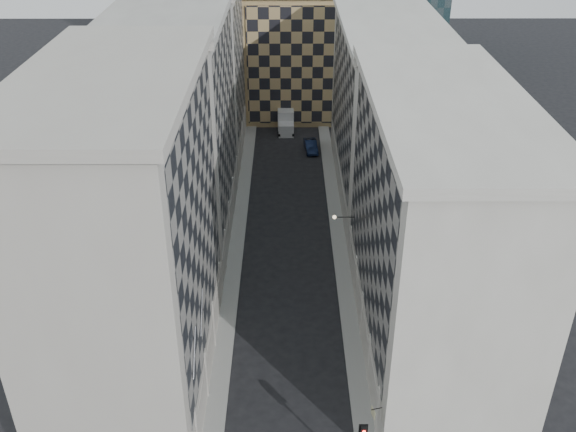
{
  "coord_description": "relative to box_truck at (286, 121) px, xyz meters",
  "views": [
    {
      "loc": [
        -0.15,
        -26.32,
        35.2
      ],
      "look_at": [
        -0.04,
        14.19,
        11.95
      ],
      "focal_mm": 40.0,
      "sensor_mm": 36.0,
      "label": 1
    }
  ],
  "objects": [
    {
      "name": "flagpoles_left",
      "position": [
        -5.65,
        -53.95,
        6.68
      ],
      "size": [
        0.1,
        6.33,
        2.33
      ],
      "color": "gray",
      "rests_on": "ground"
    },
    {
      "name": "sidewalk_east",
      "position": [
        5.5,
        -29.95,
        -1.24
      ],
      "size": [
        1.5,
        100.0,
        0.15
      ],
      "primitive_type": "cube",
      "color": "gray",
      "rests_on": "ground"
    },
    {
      "name": "tan_block",
      "position": [
        2.25,
        7.95,
        8.12
      ],
      "size": [
        16.8,
        14.8,
        18.8
      ],
      "color": "#A58157",
      "rests_on": "ground"
    },
    {
      "name": "bldg_left_b",
      "position": [
        -10.63,
        -26.95,
        10.01
      ],
      "size": [
        10.8,
        22.8,
        22.7
      ],
      "color": "gray",
      "rests_on": "ground"
    },
    {
      "name": "box_truck",
      "position": [
        0.0,
        0.0,
        0.0
      ],
      "size": [
        2.38,
        5.57,
        3.03
      ],
      "rotation": [
        0.0,
        0.0,
        0.02
      ],
      "color": "silver",
      "rests_on": "ground"
    },
    {
      "name": "bldg_left_c",
      "position": [
        -10.63,
        -4.95,
        9.51
      ],
      "size": [
        10.8,
        22.8,
        21.7
      ],
      "color": "#A7A096",
      "rests_on": "ground"
    },
    {
      "name": "bldg_right_a",
      "position": [
        11.13,
        -44.95,
        9.0
      ],
      "size": [
        10.8,
        26.8,
        20.7
      ],
      "color": "#B7B2A8",
      "rests_on": "ground"
    },
    {
      "name": "dark_car",
      "position": [
        3.36,
        -7.41,
        -0.6
      ],
      "size": [
        1.93,
        4.51,
        1.45
      ],
      "primitive_type": "imported",
      "rotation": [
        0.0,
        0.0,
        0.09
      ],
      "color": "black",
      "rests_on": "ground"
    },
    {
      "name": "sidewalk_west",
      "position": [
        -5.0,
        -29.95,
        -1.24
      ],
      "size": [
        1.5,
        100.0,
        0.15
      ],
      "primitive_type": "cube",
      "color": "gray",
      "rests_on": "ground"
    },
    {
      "name": "bracket_lamp",
      "position": [
        4.63,
        -35.95,
        4.88
      ],
      "size": [
        1.98,
        0.36,
        0.36
      ],
      "color": "black",
      "rests_on": "ground"
    },
    {
      "name": "shop_sign",
      "position": [
        5.67,
        -56.95,
        2.52
      ],
      "size": [
        0.73,
        0.64,
        0.72
      ],
      "rotation": [
        0.0,
        0.0,
        0.26
      ],
      "color": "black",
      "rests_on": "ground"
    },
    {
      "name": "bldg_left_a",
      "position": [
        -10.63,
        -48.95,
        10.51
      ],
      "size": [
        10.8,
        22.8,
        23.7
      ],
      "color": "#A7A096",
      "rests_on": "ground"
    },
    {
      "name": "bldg_right_b",
      "position": [
        11.14,
        -17.95,
        8.53
      ],
      "size": [
        10.8,
        28.8,
        19.7
      ],
      "color": "#B7B2A8",
      "rests_on": "ground"
    }
  ]
}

